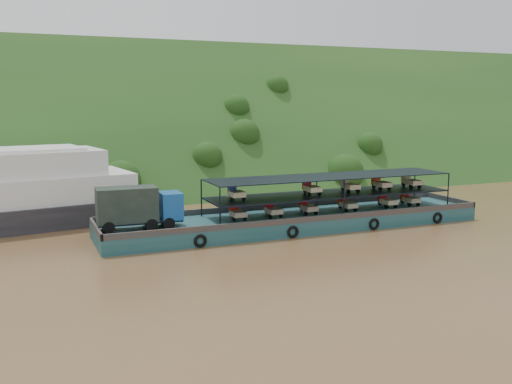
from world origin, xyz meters
name	(u,v)px	position (x,y,z in m)	size (l,w,h in m)	color
ground	(290,232)	(0.00, 0.00, 0.00)	(160.00, 160.00, 0.00)	brown
hillside	(181,180)	(0.00, 36.00, 0.00)	(140.00, 28.00, 28.00)	#173B15
cargo_barge	(283,217)	(-0.11, 1.21, 1.13)	(35.00, 7.18, 4.59)	#144047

